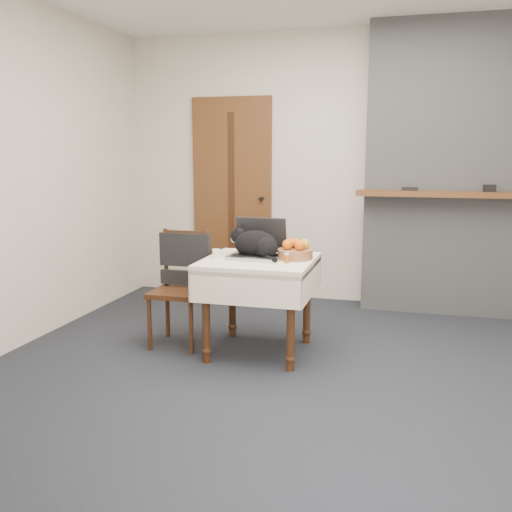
{
  "coord_description": "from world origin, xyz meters",
  "views": [
    {
      "loc": [
        0.57,
        -3.58,
        1.45
      ],
      "look_at": [
        -0.48,
        0.26,
        0.73
      ],
      "focal_mm": 40.0,
      "sensor_mm": 36.0,
      "label": 1
    }
  ],
  "objects": [
    {
      "name": "pill_bottle",
      "position": [
        -0.24,
        0.2,
        0.74
      ],
      "size": [
        0.03,
        0.03,
        0.07
      ],
      "color": "#A65414",
      "rests_on": "side_table"
    },
    {
      "name": "cat",
      "position": [
        -0.5,
        0.34,
        0.8
      ],
      "size": [
        0.42,
        0.33,
        0.23
      ],
      "rotation": [
        0.0,
        0.0,
        -0.37
      ],
      "color": "black",
      "rests_on": "side_table"
    },
    {
      "name": "side_table",
      "position": [
        -0.47,
        0.31,
        0.59
      ],
      "size": [
        0.78,
        0.78,
        0.7
      ],
      "color": "#3A200F",
      "rests_on": "ground"
    },
    {
      "name": "chimney",
      "position": [
        0.9,
        1.85,
        1.3
      ],
      "size": [
        1.62,
        0.48,
        2.6
      ],
      "color": "gray",
      "rests_on": "ground"
    },
    {
      "name": "chair",
      "position": [
        -1.1,
        0.39,
        0.56
      ],
      "size": [
        0.4,
        0.39,
        0.87
      ],
      "rotation": [
        0.0,
        0.0,
        0.01
      ],
      "color": "#3A200F",
      "rests_on": "ground"
    },
    {
      "name": "fruit_basket",
      "position": [
        -0.22,
        0.38,
        0.76
      ],
      "size": [
        0.25,
        0.25,
        0.14
      ],
      "color": "#9B603E",
      "rests_on": "side_table"
    },
    {
      "name": "ground",
      "position": [
        0.0,
        0.0,
        0.0
      ],
      "size": [
        4.5,
        4.5,
        0.0
      ],
      "primitive_type": "plane",
      "color": "black",
      "rests_on": "ground"
    },
    {
      "name": "door",
      "position": [
        -1.2,
        1.97,
        1.0
      ],
      "size": [
        0.82,
        0.1,
        2.0
      ],
      "color": "brown",
      "rests_on": "ground"
    },
    {
      "name": "laptop",
      "position": [
        -0.49,
        0.37,
        0.77
      ],
      "size": [
        0.39,
        0.34,
        0.28
      ],
      "rotation": [
        0.0,
        0.0,
        -0.04
      ],
      "color": "#B7B7BC",
      "rests_on": "side_table"
    },
    {
      "name": "cream_jar",
      "position": [
        -0.77,
        0.24,
        0.73
      ],
      "size": [
        0.06,
        0.06,
        0.07
      ],
      "primitive_type": "cylinder",
      "color": "white",
      "rests_on": "side_table"
    },
    {
      "name": "room_shell",
      "position": [
        0.0,
        0.46,
        1.76
      ],
      "size": [
        4.52,
        4.01,
        2.61
      ],
      "color": "beige",
      "rests_on": "ground"
    },
    {
      "name": "desk_clutter",
      "position": [
        -0.32,
        0.34,
        0.7
      ],
      "size": [
        0.15,
        0.09,
        0.01
      ],
      "primitive_type": "cube",
      "rotation": [
        0.0,
        0.0,
        0.5
      ],
      "color": "black",
      "rests_on": "side_table"
    }
  ]
}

